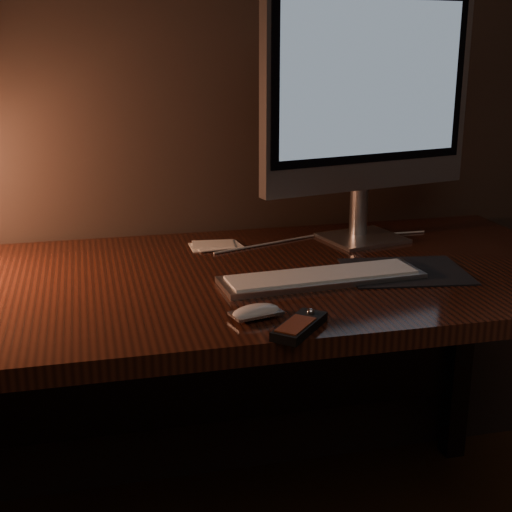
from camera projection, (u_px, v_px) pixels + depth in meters
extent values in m
cube|color=#37150C|center=(238.00, 283.00, 1.55)|extent=(1.60, 0.75, 0.04)
cube|color=black|center=(460.00, 348.00, 2.13)|extent=(0.06, 0.06, 0.71)
cube|color=black|center=(212.00, 338.00, 1.95)|extent=(1.48, 0.02, 0.51)
cube|color=silver|center=(362.00, 238.00, 1.82)|extent=(0.22, 0.21, 0.01)
cylinder|color=silver|center=(359.00, 210.00, 1.83)|extent=(0.06, 0.06, 0.13)
cube|color=silver|center=(370.00, 92.00, 1.71)|extent=(0.57, 0.16, 0.47)
cube|color=black|center=(373.00, 79.00, 1.68)|extent=(0.53, 0.12, 0.40)
cube|color=#879FB8|center=(374.00, 79.00, 1.68)|extent=(0.49, 0.11, 0.36)
cube|color=silver|center=(322.00, 277.00, 1.51)|extent=(0.44, 0.15, 0.02)
cube|color=black|center=(405.00, 271.00, 1.56)|extent=(0.29, 0.24, 0.00)
ellipsoid|color=white|center=(256.00, 314.00, 1.30)|extent=(0.10, 0.07, 0.02)
cube|color=black|center=(300.00, 326.00, 1.24)|extent=(0.13, 0.13, 0.02)
cube|color=maroon|center=(300.00, 322.00, 1.24)|extent=(0.09, 0.09, 0.00)
sphere|color=silver|center=(300.00, 321.00, 1.24)|extent=(0.01, 0.01, 0.01)
cube|color=white|center=(215.00, 245.00, 1.76)|extent=(0.12, 0.08, 0.01)
cylinder|color=white|center=(323.00, 240.00, 1.80)|extent=(0.57, 0.08, 0.00)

